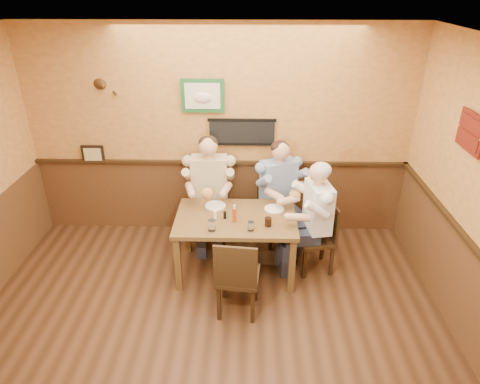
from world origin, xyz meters
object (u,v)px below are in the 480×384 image
object	(u,v)px
cola_tumbler	(268,222)
hot_sauce_bottle	(234,214)
pepper_shaker	(225,215)
water_glass_mid	(251,226)
chair_right_end	(315,238)
water_glass_left	(212,225)
diner_tan_shirt	(210,196)
diner_white_elder	(317,224)
salt_shaker	(215,215)
chair_back_right	(277,211)
chair_back_left	(211,209)
chair_near_side	(238,274)
diner_blue_polo	(278,198)
dining_table	(236,224)

from	to	relation	value
cola_tumbler	hot_sauce_bottle	bearing A→B (deg)	167.12
pepper_shaker	water_glass_mid	bearing A→B (deg)	-40.28
chair_right_end	hot_sauce_bottle	bearing A→B (deg)	-91.02
cola_tumbler	water_glass_left	bearing A→B (deg)	-169.82
water_glass_mid	water_glass_left	bearing A→B (deg)	-178.35
water_glass_left	diner_tan_shirt	bearing A→B (deg)	96.29
chair_right_end	water_glass_left	world-z (taller)	chair_right_end
pepper_shaker	hot_sauce_bottle	bearing A→B (deg)	-30.81
diner_white_elder	water_glass_mid	bearing A→B (deg)	-76.50
water_glass_mid	salt_shaker	xyz separation A→B (m)	(-0.41, 0.25, -0.00)
chair_back_right	chair_back_left	bearing A→B (deg)	156.68
diner_white_elder	hot_sauce_bottle	distance (m)	1.00
salt_shaker	cola_tumbler	bearing A→B (deg)	-14.26
chair_back_left	chair_near_side	world-z (taller)	same
chair_back_left	cola_tumbler	size ratio (longest dim) A/B	9.28
cola_tumbler	salt_shaker	xyz separation A→B (m)	(-0.60, 0.15, -0.00)
chair_right_end	chair_near_side	xyz separation A→B (m)	(-0.91, -0.76, 0.03)
diner_white_elder	hot_sauce_bottle	world-z (taller)	diner_white_elder
chair_back_right	diner_blue_polo	xyz separation A→B (m)	(0.00, 0.00, 0.19)
chair_back_left	salt_shaker	distance (m)	0.79
chair_right_end	chair_near_side	size ratio (longest dim) A/B	0.94
diner_blue_polo	hot_sauce_bottle	world-z (taller)	diner_blue_polo
chair_right_end	diner_blue_polo	size ratio (longest dim) A/B	0.69
water_glass_mid	hot_sauce_bottle	bearing A→B (deg)	135.03
diner_white_elder	dining_table	bearing A→B (deg)	-97.08
hot_sauce_bottle	water_glass_mid	bearing A→B (deg)	-44.97
diner_tan_shirt	diner_white_elder	distance (m)	1.45
chair_back_left	diner_tan_shirt	xyz separation A→B (m)	(0.00, 0.00, 0.20)
chair_right_end	water_glass_mid	size ratio (longest dim) A/B	8.44
diner_tan_shirt	diner_blue_polo	bearing A→B (deg)	-1.38
chair_right_end	water_glass_mid	xyz separation A→B (m)	(-0.78, -0.34, 0.36)
diner_blue_polo	cola_tumbler	world-z (taller)	diner_blue_polo
diner_tan_shirt	diner_blue_polo	xyz separation A→B (m)	(0.89, 0.00, -0.03)
water_glass_mid	cola_tumbler	world-z (taller)	water_glass_mid
water_glass_left	water_glass_mid	bearing A→B (deg)	1.65
dining_table	water_glass_left	world-z (taller)	water_glass_left
chair_right_end	hot_sauce_bottle	world-z (taller)	hot_sauce_bottle
chair_near_side	diner_white_elder	world-z (taller)	diner_white_elder
chair_back_right	hot_sauce_bottle	distance (m)	1.02
chair_back_left	chair_back_right	size ratio (longest dim) A/B	1.04
chair_near_side	chair_back_right	bearing A→B (deg)	-103.41
water_glass_mid	cola_tumbler	size ratio (longest dim) A/B	1.04
diner_tan_shirt	diner_white_elder	world-z (taller)	diner_tan_shirt
hot_sauce_bottle	salt_shaker	size ratio (longest dim) A/B	1.96
dining_table	diner_blue_polo	xyz separation A→B (m)	(0.53, 0.67, -0.01)
water_glass_mid	chair_back_right	bearing A→B (deg)	69.93
dining_table	hot_sauce_bottle	bearing A→B (deg)	-96.73
chair_back_right	chair_near_side	distance (m)	1.46
hot_sauce_bottle	chair_right_end	bearing A→B (deg)	9.25
chair_back_left	diner_white_elder	xyz separation A→B (m)	(1.31, -0.61, 0.16)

